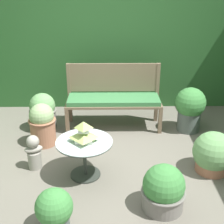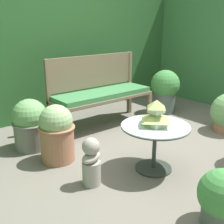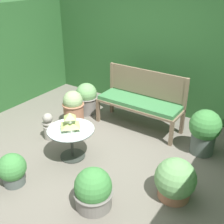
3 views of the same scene
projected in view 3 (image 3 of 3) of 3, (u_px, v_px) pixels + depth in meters
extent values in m
plane|color=#666056|center=(97.00, 150.00, 4.66)|extent=(30.00, 30.00, 0.00)
cube|color=#285628|center=(165.00, 49.00, 5.94)|extent=(6.40, 0.97, 2.37)
cube|color=brown|center=(98.00, 111.00, 5.48)|extent=(0.06, 0.06, 0.44)
cube|color=brown|center=(171.00, 134.00, 4.71)|extent=(0.06, 0.06, 0.44)
cube|color=brown|center=(112.00, 102.00, 5.83)|extent=(0.06, 0.06, 0.44)
cube|color=brown|center=(182.00, 123.00, 5.06)|extent=(0.06, 0.06, 0.44)
cube|color=brown|center=(139.00, 105.00, 5.16)|extent=(1.59, 0.54, 0.04)
cube|color=#387542|center=(139.00, 102.00, 5.13)|extent=(1.53, 0.49, 0.07)
cube|color=brown|center=(112.00, 88.00, 5.70)|extent=(0.06, 0.06, 1.06)
cube|color=brown|center=(184.00, 107.00, 4.92)|extent=(0.06, 0.06, 1.06)
cube|color=brown|center=(146.00, 83.00, 5.18)|extent=(1.53, 0.04, 0.49)
cylinder|color=#2D332D|center=(73.00, 156.00, 4.51)|extent=(0.40, 0.40, 0.02)
cylinder|color=#2D332D|center=(72.00, 143.00, 4.41)|extent=(0.04, 0.04, 0.50)
cylinder|color=silver|center=(71.00, 129.00, 4.29)|extent=(0.72, 0.72, 0.01)
torus|color=#2D332D|center=(71.00, 130.00, 4.29)|extent=(0.73, 0.73, 0.02)
cube|color=#B2BCA8|center=(71.00, 127.00, 4.27)|extent=(0.21, 0.21, 0.06)
pyramid|color=#A8BC66|center=(70.00, 123.00, 4.24)|extent=(0.29, 0.29, 0.08)
cube|color=#B2BCA8|center=(70.00, 120.00, 4.21)|extent=(0.13, 0.13, 0.05)
pyramid|color=#A8BC66|center=(70.00, 115.00, 4.18)|extent=(0.18, 0.18, 0.09)
cylinder|color=gray|center=(49.00, 132.00, 4.95)|extent=(0.18, 0.18, 0.25)
ellipsoid|color=gray|center=(48.00, 124.00, 4.87)|extent=(0.28, 0.22, 0.10)
sphere|color=gray|center=(48.00, 118.00, 4.82)|extent=(0.17, 0.17, 0.17)
cylinder|color=slate|center=(87.00, 104.00, 5.84)|extent=(0.42, 0.42, 0.35)
torus|color=slate|center=(87.00, 97.00, 5.77)|extent=(0.46, 0.46, 0.03)
sphere|color=#66995B|center=(86.00, 93.00, 5.73)|extent=(0.43, 0.43, 0.43)
cylinder|color=#4C5651|center=(203.00, 141.00, 4.54)|extent=(0.38, 0.38, 0.41)
torus|color=#4C5651|center=(204.00, 131.00, 4.45)|extent=(0.41, 0.41, 0.03)
sphere|color=#3D7F3D|center=(205.00, 125.00, 4.40)|extent=(0.50, 0.50, 0.50)
cylinder|color=slate|center=(94.00, 198.00, 3.54)|extent=(0.47, 0.47, 0.23)
torus|color=slate|center=(93.00, 192.00, 3.49)|extent=(0.50, 0.50, 0.03)
sphere|color=#3D7F3D|center=(93.00, 186.00, 3.45)|extent=(0.47, 0.47, 0.47)
cylinder|color=#9E664C|center=(74.00, 114.00, 5.40)|extent=(0.38, 0.38, 0.42)
torus|color=#9E664C|center=(73.00, 104.00, 5.31)|extent=(0.42, 0.42, 0.03)
sphere|color=#89A870|center=(73.00, 101.00, 5.28)|extent=(0.38, 0.38, 0.38)
cylinder|color=#4C5651|center=(14.00, 177.00, 3.90)|extent=(0.30, 0.30, 0.21)
torus|color=#4C5651|center=(13.00, 172.00, 3.86)|extent=(0.33, 0.33, 0.03)
sphere|color=#3D7F3D|center=(12.00, 167.00, 3.82)|extent=(0.39, 0.39, 0.39)
cylinder|color=#9E664C|center=(174.00, 190.00, 3.68)|extent=(0.42, 0.42, 0.20)
torus|color=#9E664C|center=(175.00, 185.00, 3.64)|extent=(0.46, 0.46, 0.03)
sphere|color=#66995B|center=(175.00, 178.00, 3.60)|extent=(0.54, 0.54, 0.54)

